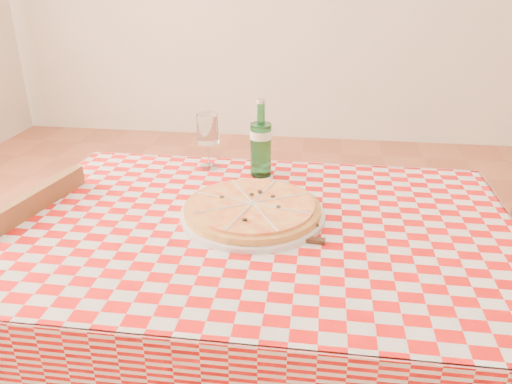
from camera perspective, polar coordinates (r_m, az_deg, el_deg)
dining_table at (r=1.33m, az=0.51°, el=-7.34°), size 1.20×0.80×0.75m
tablecloth at (r=1.28m, az=0.53°, el=-3.75°), size 1.30×0.90×0.01m
chair_far at (r=1.68m, az=-24.24°, el=-10.21°), size 0.43×0.43×0.81m
pizza_plate at (r=1.31m, az=-0.41°, el=-1.83°), size 0.47×0.47×0.05m
water_bottle at (r=1.53m, az=0.56°, el=6.16°), size 0.08×0.08×0.24m
wine_glass at (r=1.61m, az=-5.47°, el=5.75°), size 0.07×0.07×0.18m
cutlery at (r=1.21m, az=3.94°, el=-4.99°), size 0.26×0.25×0.02m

